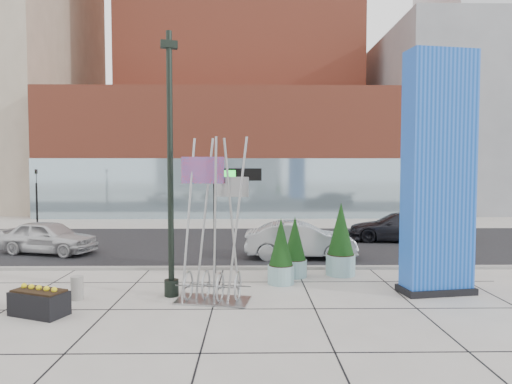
{
  "coord_description": "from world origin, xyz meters",
  "views": [
    {
      "loc": [
        2.12,
        -13.28,
        4.07
      ],
      "look_at": [
        2.31,
        2.0,
        3.27
      ],
      "focal_mm": 30.0,
      "sensor_mm": 36.0,
      "label": 1
    }
  ],
  "objects_px": {
    "concrete_bollard": "(77,288)",
    "overhead_street_sign": "(232,183)",
    "blue_pylon": "(438,178)",
    "lamp_post": "(171,189)",
    "public_art_sculpture": "(213,259)",
    "car_silver_mid": "(300,240)",
    "car_white_west": "(48,237)"
  },
  "relations": [
    {
      "from": "concrete_bollard",
      "to": "overhead_street_sign",
      "type": "height_order",
      "value": "overhead_street_sign"
    },
    {
      "from": "concrete_bollard",
      "to": "blue_pylon",
      "type": "bearing_deg",
      "value": 2.92
    },
    {
      "from": "blue_pylon",
      "to": "concrete_bollard",
      "type": "relative_size",
      "value": 10.67
    },
    {
      "from": "overhead_street_sign",
      "to": "lamp_post",
      "type": "bearing_deg",
      "value": -125.83
    },
    {
      "from": "lamp_post",
      "to": "overhead_street_sign",
      "type": "distance_m",
      "value": 3.55
    },
    {
      "from": "lamp_post",
      "to": "blue_pylon",
      "type": "bearing_deg",
      "value": 1.52
    },
    {
      "from": "public_art_sculpture",
      "to": "blue_pylon",
      "type": "bearing_deg",
      "value": 16.4
    },
    {
      "from": "car_silver_mid",
      "to": "concrete_bollard",
      "type": "bearing_deg",
      "value": 131.41
    },
    {
      "from": "blue_pylon",
      "to": "car_silver_mid",
      "type": "relative_size",
      "value": 1.57
    },
    {
      "from": "blue_pylon",
      "to": "concrete_bollard",
      "type": "distance_m",
      "value": 12.08
    },
    {
      "from": "overhead_street_sign",
      "to": "car_white_west",
      "type": "distance_m",
      "value": 10.3
    },
    {
      "from": "blue_pylon",
      "to": "car_white_west",
      "type": "relative_size",
      "value": 1.68
    },
    {
      "from": "lamp_post",
      "to": "car_white_west",
      "type": "xyz_separation_m",
      "value": [
        -7.24,
        7.03,
        -2.64
      ]
    },
    {
      "from": "blue_pylon",
      "to": "car_silver_mid",
      "type": "xyz_separation_m",
      "value": [
        -3.85,
        5.59,
        -2.99
      ]
    },
    {
      "from": "public_art_sculpture",
      "to": "concrete_bollard",
      "type": "relative_size",
      "value": 6.86
    },
    {
      "from": "concrete_bollard",
      "to": "lamp_post",
      "type": "bearing_deg",
      "value": 7.1
    },
    {
      "from": "public_art_sculpture",
      "to": "car_silver_mid",
      "type": "height_order",
      "value": "public_art_sculpture"
    },
    {
      "from": "blue_pylon",
      "to": "overhead_street_sign",
      "type": "height_order",
      "value": "blue_pylon"
    },
    {
      "from": "blue_pylon",
      "to": "public_art_sculpture",
      "type": "height_order",
      "value": "blue_pylon"
    },
    {
      "from": "overhead_street_sign",
      "to": "car_silver_mid",
      "type": "distance_m",
      "value": 4.9
    },
    {
      "from": "blue_pylon",
      "to": "concrete_bollard",
      "type": "bearing_deg",
      "value": 174.01
    },
    {
      "from": "lamp_post",
      "to": "car_silver_mid",
      "type": "distance_m",
      "value": 8.0
    },
    {
      "from": "concrete_bollard",
      "to": "overhead_street_sign",
      "type": "relative_size",
      "value": 0.18
    },
    {
      "from": "overhead_street_sign",
      "to": "car_silver_mid",
      "type": "relative_size",
      "value": 0.82
    },
    {
      "from": "blue_pylon",
      "to": "car_white_west",
      "type": "xyz_separation_m",
      "value": [
        -15.93,
        6.8,
        -3.02
      ]
    },
    {
      "from": "concrete_bollard",
      "to": "car_white_west",
      "type": "bearing_deg",
      "value": 120.52
    },
    {
      "from": "blue_pylon",
      "to": "lamp_post",
      "type": "distance_m",
      "value": 8.69
    },
    {
      "from": "overhead_street_sign",
      "to": "car_white_west",
      "type": "bearing_deg",
      "value": 151.77
    },
    {
      "from": "lamp_post",
      "to": "car_silver_mid",
      "type": "relative_size",
      "value": 1.67
    },
    {
      "from": "blue_pylon",
      "to": "overhead_street_sign",
      "type": "xyz_separation_m",
      "value": [
        -6.84,
        2.8,
        -0.28
      ]
    },
    {
      "from": "blue_pylon",
      "to": "concrete_bollard",
      "type": "height_order",
      "value": "blue_pylon"
    },
    {
      "from": "public_art_sculpture",
      "to": "concrete_bollard",
      "type": "bearing_deg",
      "value": -173.36
    }
  ]
}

